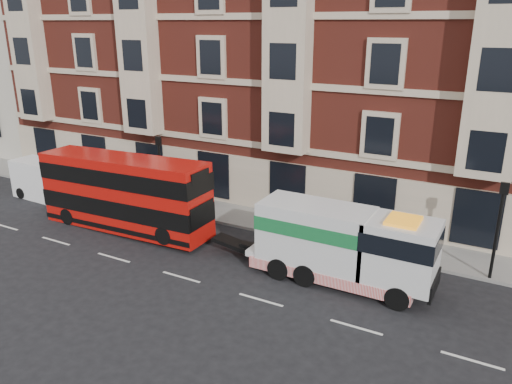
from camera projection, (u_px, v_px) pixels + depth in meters
ground at (181, 277)px, 22.07m from camera, size 120.00×120.00×0.00m
sidewalk at (261, 220)px, 28.27m from camera, size 90.00×3.00×0.15m
victorian_terrace at (325, 33)px, 31.05m from camera, size 45.00×12.00×20.40m
cream_block at (0, 50)px, 44.62m from camera, size 16.00×10.00×16.80m
lamp_post_west at (160, 167)px, 29.08m from camera, size 0.35×0.15×4.35m
lamp_post_east at (499, 224)px, 20.91m from camera, size 0.35×0.15×4.35m
double_decker_bus at (124, 192)px, 26.49m from camera, size 10.00×2.29×4.04m
tow_truck at (340, 244)px, 21.14m from camera, size 8.00×2.36×3.33m
box_van at (46, 181)px, 31.56m from camera, size 4.67×2.10×2.40m
pedestrian at (90, 182)px, 32.25m from camera, size 0.65×0.54×1.53m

